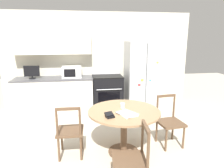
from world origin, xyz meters
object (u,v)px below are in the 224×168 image
refrigerator (142,75)px  wallet (110,115)px  candle_glass (123,106)px  dining_chair_near (132,160)px  microwave (72,72)px  countertop_tv (32,72)px  dining_chair_left (70,131)px  dining_chair_right (170,122)px  oven_range (107,92)px

refrigerator → wallet: (-1.22, -2.39, -0.13)m
candle_glass → dining_chair_near: bearing=-95.1°
microwave → countertop_tv: countertop_tv is taller
countertop_tv → microwave: bearing=2.0°
candle_glass → wallet: 0.47m
dining_chair_left → wallet: bearing=-22.2°
microwave → dining_chair_right: size_ratio=0.55×
oven_range → candle_glass: bearing=-90.2°
dining_chair_right → oven_range: bearing=-74.1°
countertop_tv → candle_glass: 2.85m
oven_range → candle_glass: size_ratio=12.89×
oven_range → candle_glass: (-0.01, -2.08, 0.33)m
wallet → dining_chair_near: bearing=-73.6°
oven_range → dining_chair_right: oven_range is taller
microwave → dining_chair_left: size_ratio=0.55×
microwave → dining_chair_right: 2.84m
refrigerator → oven_range: size_ratio=1.69×
dining_chair_near → refrigerator: bearing=-12.5°
oven_range → dining_chair_right: (0.86, -2.07, -0.03)m
countertop_tv → dining_chair_left: 2.50m
refrigerator → candle_glass: 2.23m
oven_range → wallet: size_ratio=6.82×
oven_range → dining_chair_right: size_ratio=1.20×
countertop_tv → dining_chair_right: 3.53m
microwave → dining_chair_left: (0.04, -2.22, -0.61)m
microwave → wallet: 2.59m
refrigerator → candle_glass: bearing=-115.2°
oven_range → dining_chair_left: oven_range is taller
refrigerator → oven_range: (-0.94, 0.06, -0.44)m
microwave → candle_glass: size_ratio=5.89×
refrigerator → dining_chair_left: (-1.83, -2.12, -0.48)m
microwave → candle_glass: microwave is taller
microwave → wallet: (0.65, -2.50, -0.26)m
dining_chair_left → candle_glass: 0.96m
dining_chair_near → wallet: bearing=22.7°
microwave → candle_glass: (0.92, -2.12, -0.25)m
dining_chair_near → candle_glass: 1.08m
countertop_tv → wallet: countertop_tv is taller
oven_range → microwave: size_ratio=2.19×
dining_chair_right → dining_chair_near: same height
dining_chair_left → wallet: dining_chair_left is taller
dining_chair_right → dining_chair_near: bearing=40.1°
countertop_tv → dining_chair_near: bearing=-59.5°
microwave → dining_chair_right: bearing=-49.6°
countertop_tv → dining_chair_right: countertop_tv is taller
dining_chair_left → dining_chair_near: size_ratio=1.00×
refrigerator → oven_range: refrigerator is taller
dining_chair_right → candle_glass: size_ratio=10.77×
oven_range → countertop_tv: (-1.92, 0.01, 0.61)m
oven_range → dining_chair_left: bearing=-112.3°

